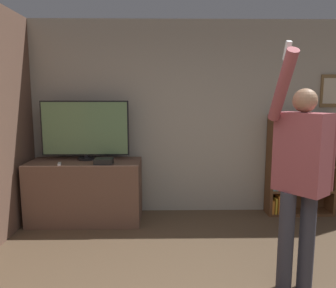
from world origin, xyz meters
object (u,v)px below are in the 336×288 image
(game_console, at_px, (104,161))
(bookshelf, at_px, (295,166))
(person, at_px, (301,172))
(television, at_px, (85,129))

(game_console, distance_m, bookshelf, 2.63)
(person, bearing_deg, game_console, -165.91)
(bookshelf, xyz_separation_m, person, (-0.71, -1.85, 0.35))
(game_console, xyz_separation_m, person, (1.88, -1.45, 0.20))
(bookshelf, bearing_deg, television, -177.33)
(game_console, bearing_deg, bookshelf, 8.80)
(game_console, bearing_deg, person, -37.59)
(game_console, bearing_deg, television, 136.79)
(game_console, distance_m, person, 2.39)
(person, bearing_deg, television, -166.70)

